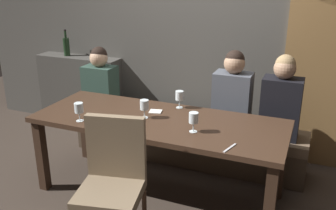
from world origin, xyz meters
TOP-DOWN VIEW (x-y plane):
  - ground at (0.00, 0.00)m, footprint 9.00×9.00m
  - back_wall_tiled at (0.00, 1.22)m, footprint 6.00×0.12m
  - arched_door at (1.35, 1.15)m, footprint 0.90×0.05m
  - back_counter at (-1.55, 1.04)m, footprint 1.10×0.28m
  - dining_table at (0.00, 0.00)m, footprint 2.20×0.84m
  - banquette_bench at (0.00, 0.70)m, footprint 2.50×0.44m
  - chair_near_side at (-0.05, -0.72)m, footprint 0.52×0.52m
  - diner_redhead at (-1.03, 0.70)m, footprint 0.36×0.24m
  - diner_bearded at (0.49, 0.68)m, footprint 0.36×0.24m
  - diner_far_end at (0.95, 0.68)m, footprint 0.36×0.24m
  - wine_bottle_dark_red at (-1.71, 1.03)m, footprint 0.08×0.08m
  - wine_glass_end_right at (0.37, -0.15)m, footprint 0.08×0.08m
  - wine_glass_far_left at (0.07, 0.33)m, footprint 0.08×0.08m
  - wine_glass_far_right at (-0.12, -0.02)m, footprint 0.08×0.08m
  - wine_glass_near_left at (-0.60, -0.30)m, footprint 0.08×0.08m
  - fork_on_table at (0.71, -0.32)m, footprint 0.06×0.17m
  - folded_napkin at (-0.09, 0.14)m, footprint 0.13×0.12m

SIDE VIEW (x-z plane):
  - ground at x=0.00m, z-range 0.00..0.00m
  - banquette_bench at x=0.00m, z-range 0.00..0.45m
  - back_counter at x=-1.55m, z-range 0.00..0.95m
  - chair_near_side at x=-0.05m, z-range 0.07..1.05m
  - dining_table at x=0.00m, z-range 0.28..1.02m
  - fork_on_table at x=0.71m, z-range 0.74..0.75m
  - folded_napkin at x=-0.09m, z-range 0.74..0.75m
  - diner_redhead at x=-1.03m, z-range 0.43..1.15m
  - diner_far_end at x=0.95m, z-range 0.43..1.23m
  - diner_bearded at x=0.49m, z-range 0.43..1.23m
  - wine_glass_near_left at x=-0.60m, z-range 0.77..0.93m
  - wine_glass_end_right at x=0.37m, z-range 0.77..0.94m
  - wine_glass_far_left at x=0.07m, z-range 0.77..0.94m
  - wine_glass_far_right at x=-0.12m, z-range 0.77..0.94m
  - wine_bottle_dark_red at x=-1.71m, z-range 0.91..1.23m
  - arched_door at x=1.35m, z-range 0.09..2.64m
  - back_wall_tiled at x=0.00m, z-range 0.00..3.00m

